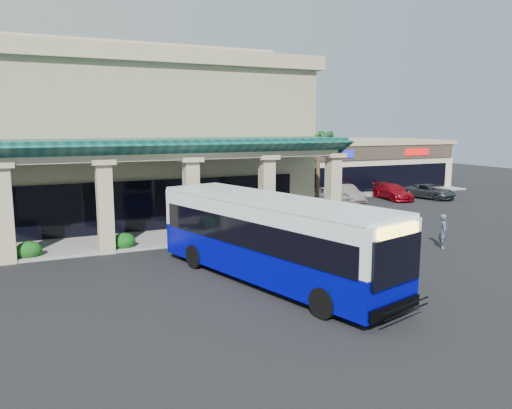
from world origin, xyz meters
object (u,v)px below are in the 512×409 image
transit_bus (271,240)px  car_gray (429,191)px  car_red (393,192)px  car_silver (333,195)px  car_white (345,194)px  pedestrian (444,231)px

transit_bus → car_gray: 27.87m
transit_bus → car_red: transit_bus is taller
car_silver → transit_bus: bearing=-136.2°
car_silver → car_gray: size_ratio=0.93×
car_silver → car_gray: (9.52, -0.84, -0.09)m
car_white → car_red: bearing=1.7°
pedestrian → car_white: pedestrian is taller
car_white → car_gray: bearing=-2.9°
transit_bus → car_white: size_ratio=2.76×
transit_bus → pedestrian: size_ratio=6.91×
pedestrian → car_silver: bearing=31.8°
car_white → pedestrian: bearing=-100.7°
pedestrian → car_silver: pedestrian is taller
car_silver → car_red: 6.22m
transit_bus → car_red: size_ratio=2.74×
transit_bus → pedestrian: (10.77, 1.30, -0.85)m
car_red → car_gray: bearing=-6.8°
pedestrian → car_red: size_ratio=0.40×
pedestrian → car_red: (9.13, 14.95, -0.24)m
transit_bus → car_white: (15.09, 16.54, -1.00)m
car_silver → car_red: (6.22, 0.01, -0.06)m
car_gray → car_red: bearing=149.2°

